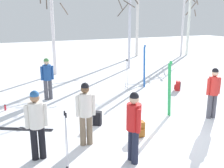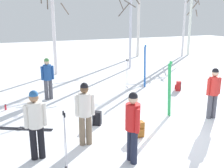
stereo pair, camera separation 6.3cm
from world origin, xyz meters
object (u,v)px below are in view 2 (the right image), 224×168
backpack_0 (139,129)px  backpack_2 (178,86)px  person_4 (36,121)px  ski_pair_lying_0 (22,129)px  person_0 (48,76)px  birch_tree_2 (130,25)px  ski_pair_planted_1 (145,66)px  person_2 (133,123)px  backpack_1 (97,118)px  ski_poles_1 (65,141)px  birch_tree_3 (139,7)px  ski_poles_0 (127,73)px  birch_tree_5 (191,20)px  birch_tree_1 (53,20)px  person_3 (85,110)px  person_1 (213,90)px  birch_tree_4 (185,10)px  ski_pair_planted_0 (169,89)px  water_bottle_1 (6,107)px

backpack_0 → backpack_2: (3.94, 3.40, 0.00)m
person_4 → ski_pair_lying_0: bearing=96.6°
person_0 → birch_tree_2: birch_tree_2 is taller
ski_pair_planted_1 → person_4: bearing=-140.5°
person_2 → backpack_1: person_2 is taller
person_2 → ski_poles_1: size_ratio=1.21×
person_4 → birch_tree_3: birch_tree_3 is taller
person_2 → ski_poles_0: person_2 is taller
ski_pair_planted_1 → birch_tree_5: birch_tree_5 is taller
person_2 → backpack_2: person_2 is taller
person_2 → birch_tree_2: bearing=63.3°
person_4 → birch_tree_1: (2.29, 9.11, 2.14)m
person_3 → ski_poles_1: (-0.78, -1.04, -0.23)m
person_3 → backpack_2: person_3 is taller
person_3 → person_4: bearing=-170.2°
person_1 → birch_tree_1: (-3.43, 8.78, 2.14)m
backpack_2 → birch_tree_4: birch_tree_4 is taller
ski_pair_planted_0 → birch_tree_5: 15.13m
ski_pair_planted_0 → birch_tree_5: birch_tree_5 is taller
birch_tree_3 → backpack_1: bearing=-123.8°
ski_poles_0 → birch_tree_5: (9.77, 7.57, 2.27)m
person_1 → backpack_0: person_1 is taller
ski_pair_planted_1 → person_2: bearing=-122.7°
person_4 → water_bottle_1: size_ratio=7.84×
ski_poles_1 → water_bottle_1: 4.89m
birch_tree_2 → birch_tree_4: birch_tree_4 is taller
person_1 → water_bottle_1: size_ratio=7.84×
birch_tree_1 → birch_tree_2: 4.80m
person_1 → person_4: same height
birch_tree_1 → birch_tree_5: 12.63m
person_1 → person_2: bearing=-160.1°
person_4 → birch_tree_2: birch_tree_2 is taller
birch_tree_4 → ski_poles_1: bearing=-135.7°
ski_poles_0 → birch_tree_1: birch_tree_1 is taller
ski_pair_planted_1 → backpack_2: bearing=-47.8°
ski_poles_1 → person_2: bearing=-7.5°
person_4 → ski_pair_planted_0: size_ratio=0.90×
person_1 → backpack_0: (-2.90, -0.25, -0.77)m
ski_pair_planted_1 → backpack_2: size_ratio=4.62×
ski_pair_planted_0 → ski_pair_lying_0: ski_pair_planted_0 is taller
birch_tree_2 → birch_tree_4: size_ratio=0.77×
person_3 → birch_tree_2: (5.82, 8.83, 1.82)m
person_0 → ski_pair_planted_0: bearing=-45.0°
backpack_2 → ski_poles_1: bearing=-145.5°
water_bottle_1 → birch_tree_4: birch_tree_4 is taller
person_1 → birch_tree_4: 14.33m
birch_tree_5 → ski_poles_1: bearing=-137.0°
birch_tree_5 → ski_pair_lying_0: bearing=-144.9°
backpack_1 → birch_tree_2: bearing=56.7°
backpack_0 → birch_tree_5: birch_tree_5 is taller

